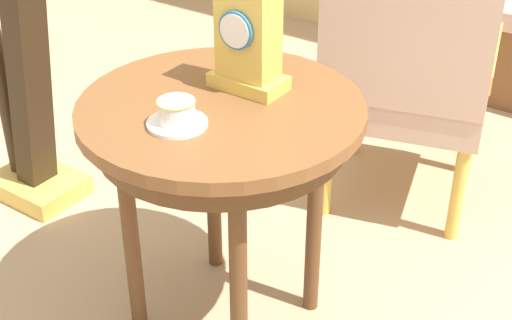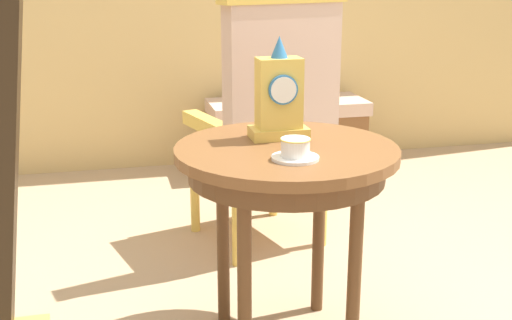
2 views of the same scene
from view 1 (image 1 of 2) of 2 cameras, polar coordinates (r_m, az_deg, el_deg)
The scene contains 4 objects.
side_table at distance 1.87m, azimuth -2.63°, elevation 2.11°, with size 0.72×0.72×0.69m.
teacup_left at distance 1.73m, azimuth -6.07°, elevation 3.48°, with size 0.14×0.14×0.06m.
mantel_clock at distance 1.86m, azimuth -0.62°, elevation 9.27°, with size 0.19×0.11×0.34m.
armchair at distance 2.44m, azimuth 11.62°, elevation 8.11°, with size 0.66×0.66×1.14m.
Camera 1 is at (0.95, -1.27, 1.52)m, focal length 52.45 mm.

